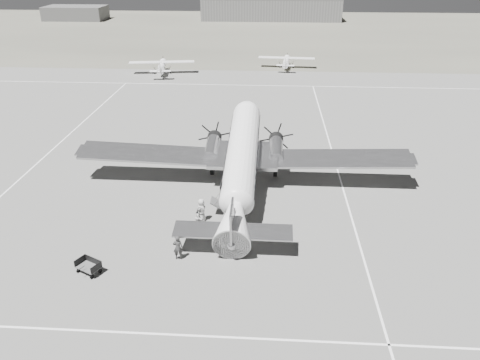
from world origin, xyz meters
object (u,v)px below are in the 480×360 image
at_px(hangar_main, 271,8).
at_px(light_plane_right, 286,62).
at_px(ground_crew, 178,247).
at_px(light_plane_left, 162,67).
at_px(ramp_agent, 200,217).
at_px(passenger, 202,210).
at_px(dc3_airliner, 241,162).
at_px(shed_secondary, 76,13).
at_px(baggage_cart_far, 89,267).
at_px(baggage_cart_near, 186,230).

relative_size(hangar_main, light_plane_right, 4.10).
distance_m(light_plane_right, ground_crew, 59.98).
bearing_deg(light_plane_left, ramp_agent, -83.13).
bearing_deg(passenger, hangar_main, -0.87).
bearing_deg(dc3_airliner, shed_secondary, 117.73).
xyz_separation_m(shed_secondary, light_plane_left, (41.54, -68.39, -0.83)).
bearing_deg(baggage_cart_far, shed_secondary, 138.60).
bearing_deg(ramp_agent, dc3_airliner, 5.66).
height_order(hangar_main, passenger, hangar_main).
xyz_separation_m(dc3_airliner, baggage_cart_far, (-9.40, -12.10, -2.45)).
bearing_deg(light_plane_right, passenger, -94.33).
relative_size(ramp_agent, passenger, 0.94).
distance_m(hangar_main, light_plane_left, 75.71).
bearing_deg(baggage_cart_far, baggage_cart_near, 68.04).
xyz_separation_m(light_plane_left, baggage_cart_far, (6.98, -55.41, -0.70)).
height_order(hangar_main, ramp_agent, hangar_main).
distance_m(hangar_main, ramp_agent, 122.82).
xyz_separation_m(hangar_main, light_plane_left, (-18.46, -73.39, -2.13)).
height_order(dc3_airliner, ramp_agent, dc3_airliner).
distance_m(dc3_airliner, baggage_cart_far, 15.52).
relative_size(light_plane_right, ground_crew, 5.54).
bearing_deg(light_plane_right, shed_secondary, 139.29).
relative_size(baggage_cart_far, ramp_agent, 0.93).
xyz_separation_m(dc3_airliner, passenger, (-2.83, -4.98, -1.96)).
distance_m(baggage_cart_near, ramp_agent, 1.55).
relative_size(hangar_main, baggage_cart_near, 28.46).
distance_m(ground_crew, passenger, 5.28).
height_order(baggage_cart_far, ground_crew, ground_crew).
bearing_deg(light_plane_left, dc3_airliner, -77.78).
xyz_separation_m(light_plane_right, ramp_agent, (-7.98, -55.14, -0.17)).
bearing_deg(ramp_agent, shed_secondary, 56.01).
bearing_deg(light_plane_right, ground_crew, -94.48).
relative_size(dc3_airliner, light_plane_left, 2.71).
bearing_deg(light_plane_right, hangar_main, 96.66).
height_order(light_plane_right, baggage_cart_near, light_plane_right).
bearing_deg(dc3_airliner, baggage_cart_far, -127.51).
distance_m(baggage_cart_far, ramp_agent, 8.97).
height_order(ground_crew, passenger, passenger).
bearing_deg(dc3_airliner, ground_crew, -109.94).
relative_size(shed_secondary, baggage_cart_near, 12.20).
bearing_deg(ground_crew, dc3_airliner, -115.87).
height_order(light_plane_left, ground_crew, light_plane_left).
bearing_deg(light_plane_left, baggage_cart_far, -91.32).
bearing_deg(hangar_main, ramp_agent, -92.30).
bearing_deg(shed_secondary, passenger, -64.73).
bearing_deg(dc3_airliner, ramp_agent, -114.95).
bearing_deg(ramp_agent, baggage_cart_far, 163.84).
bearing_deg(hangar_main, baggage_cart_near, -92.68).
bearing_deg(ground_crew, baggage_cart_near, -96.41).
distance_m(shed_secondary, ground_crew, 133.37).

